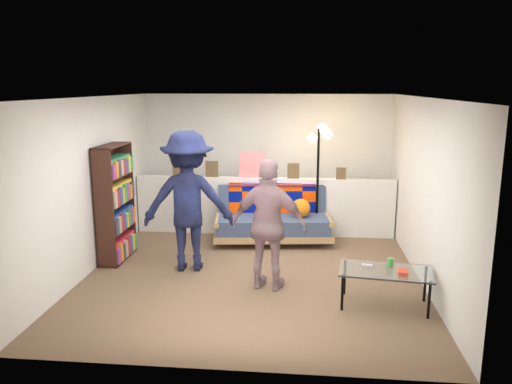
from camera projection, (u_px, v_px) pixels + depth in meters
ground at (253, 271)px, 7.00m from camera, size 5.00×5.00×0.00m
room_shell at (256, 148)px, 7.11m from camera, size 4.60×5.05×2.45m
half_wall_ledge at (264, 206)px, 8.64m from camera, size 4.45×0.15×1.00m
ledge_decor at (251, 168)px, 8.50m from camera, size 2.97×0.02×0.45m
futon_sofa at (274, 219)px, 8.27m from camera, size 2.00×1.12×0.82m
bookshelf at (115, 207)px, 7.35m from camera, size 0.29×0.86×1.71m
coffee_table at (386, 272)px, 5.82m from camera, size 1.13×0.71×0.55m
floor_lamp at (319, 158)px, 8.22m from camera, size 0.40×0.36×1.94m
person_left at (188, 201)px, 6.91m from camera, size 1.34×0.88×1.95m
person_right at (269, 225)px, 6.25m from camera, size 1.05×0.62×1.67m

